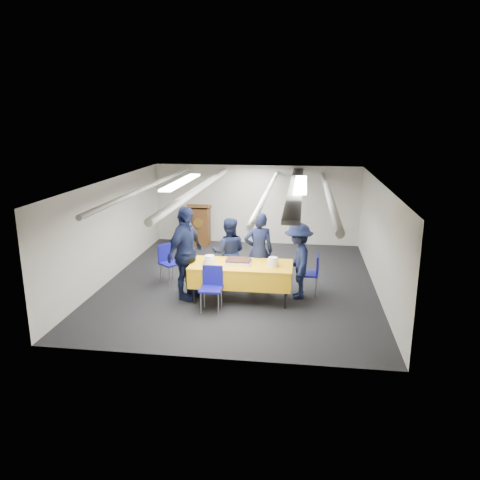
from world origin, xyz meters
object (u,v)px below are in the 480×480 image
(sheet_cake, at_px, (238,261))
(sailor_c, at_px, (185,253))
(sailor_a, at_px, (259,252))
(sailor_d, at_px, (298,261))
(chair_near, at_px, (212,284))
(serving_table, at_px, (241,274))
(chair_left, at_px, (168,259))
(sailor_b, at_px, (229,253))
(podium, at_px, (200,224))
(chair_right, at_px, (312,270))

(sheet_cake, xyz_separation_m, sailor_c, (-1.07, -0.10, 0.15))
(sailor_a, height_order, sailor_c, sailor_c)
(sailor_d, bearing_deg, sailor_c, -86.11)
(sheet_cake, bearing_deg, chair_near, -125.34)
(sheet_cake, distance_m, sailor_c, 1.09)
(serving_table, bearing_deg, chair_left, 154.05)
(sailor_b, bearing_deg, sailor_d, 159.71)
(serving_table, relative_size, sailor_d, 1.30)
(sailor_a, bearing_deg, chair_left, -20.21)
(podium, xyz_separation_m, chair_right, (3.21, -3.57, -0.08))
(sailor_d, bearing_deg, serving_table, -80.55)
(sailor_d, bearing_deg, chair_right, 118.09)
(podium, distance_m, chair_near, 4.82)
(sailor_b, xyz_separation_m, sailor_d, (1.51, -0.43, 0.01))
(sailor_a, xyz_separation_m, sailor_c, (-1.43, -0.66, 0.10))
(sailor_a, bearing_deg, sailor_c, 12.13)
(chair_left, height_order, sailor_a, sailor_a)
(sheet_cake, bearing_deg, sailor_a, 57.28)
(sailor_c, bearing_deg, sailor_d, -61.65)
(chair_near, height_order, sailor_d, sailor_d)
(serving_table, distance_m, podium, 4.44)
(sheet_cake, bearing_deg, chair_left, 154.16)
(chair_near, distance_m, chair_right, 2.22)
(serving_table, height_order, chair_left, chair_left)
(sheet_cake, relative_size, sailor_a, 0.30)
(serving_table, distance_m, chair_near, 0.76)
(chair_left, bearing_deg, podium, 89.58)
(sailor_a, distance_m, sailor_b, 0.69)
(sailor_b, distance_m, sailor_c, 1.12)
(chair_near, distance_m, chair_left, 1.94)
(chair_near, relative_size, sailor_c, 0.45)
(sheet_cake, distance_m, podium, 4.38)
(sheet_cake, relative_size, chair_near, 0.60)
(podium, distance_m, chair_left, 3.20)
(serving_table, xyz_separation_m, podium, (-1.76, 4.07, 0.05))
(chair_left, distance_m, sailor_d, 2.99)
(podium, xyz_separation_m, sailor_d, (2.90, -3.77, 0.18))
(chair_right, height_order, sailor_a, sailor_a)
(serving_table, xyz_separation_m, chair_near, (-0.50, -0.58, -0.03))
(sailor_c, distance_m, sailor_d, 2.31)
(sailor_c, bearing_deg, sailor_a, -46.11)
(chair_left, relative_size, sailor_d, 0.55)
(chair_near, relative_size, sailor_d, 0.55)
(chair_left, height_order, sailor_d, sailor_d)
(serving_table, height_order, sailor_a, sailor_a)
(sailor_b, relative_size, sailor_d, 0.98)
(podium, relative_size, sailor_a, 0.72)
(sheet_cake, relative_size, sailor_d, 0.33)
(sailor_b, relative_size, sailor_c, 0.81)
(sailor_c, bearing_deg, sailor_b, -24.72)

